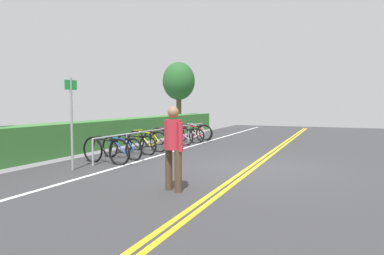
% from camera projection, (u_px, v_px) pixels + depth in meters
% --- Properties ---
extents(ground_plane, '(35.06, 10.65, 0.05)m').
position_uv_depth(ground_plane, '(253.00, 168.00, 9.24)').
color(ground_plane, '#353538').
extents(centre_line_yellow_inner, '(31.56, 0.10, 0.00)m').
position_uv_depth(centre_line_yellow_inner, '(256.00, 167.00, 9.20)').
color(centre_line_yellow_inner, gold).
rests_on(centre_line_yellow_inner, ground_plane).
extents(centre_line_yellow_outer, '(31.56, 0.10, 0.00)m').
position_uv_depth(centre_line_yellow_outer, '(250.00, 167.00, 9.26)').
color(centre_line_yellow_outer, gold).
rests_on(centre_line_yellow_outer, ground_plane).
extents(bike_lane_stripe_white, '(31.56, 0.12, 0.00)m').
position_uv_depth(bike_lane_stripe_white, '(145.00, 159.00, 10.49)').
color(bike_lane_stripe_white, white).
rests_on(bike_lane_stripe_white, ground_plane).
extents(bike_rack, '(8.16, 0.05, 0.75)m').
position_uv_depth(bike_rack, '(163.00, 133.00, 13.11)').
color(bike_rack, '#9EA0A5').
rests_on(bike_rack, ground_plane).
extents(bicycle_0, '(0.46, 1.74, 0.77)m').
position_uv_depth(bicycle_0, '(106.00, 151.00, 9.76)').
color(bicycle_0, black).
rests_on(bicycle_0, ground_plane).
extents(bicycle_1, '(0.54, 1.69, 0.71)m').
position_uv_depth(bicycle_1, '(122.00, 148.00, 10.60)').
color(bicycle_1, black).
rests_on(bicycle_1, ground_plane).
extents(bicycle_2, '(0.46, 1.65, 0.70)m').
position_uv_depth(bicycle_2, '(136.00, 144.00, 11.56)').
color(bicycle_2, black).
rests_on(bicycle_2, ground_plane).
extents(bicycle_3, '(0.46, 1.75, 0.77)m').
position_uv_depth(bicycle_3, '(147.00, 141.00, 12.31)').
color(bicycle_3, black).
rests_on(bicycle_3, ground_plane).
extents(bicycle_4, '(0.54, 1.73, 0.69)m').
position_uv_depth(bicycle_4, '(161.00, 140.00, 13.10)').
color(bicycle_4, black).
rests_on(bicycle_4, ground_plane).
extents(bicycle_5, '(0.59, 1.77, 0.75)m').
position_uv_depth(bicycle_5, '(171.00, 137.00, 14.05)').
color(bicycle_5, black).
rests_on(bicycle_5, ground_plane).
extents(bicycle_6, '(0.61, 1.57, 0.69)m').
position_uv_depth(bicycle_6, '(185.00, 136.00, 14.79)').
color(bicycle_6, black).
rests_on(bicycle_6, ground_plane).
extents(bicycle_7, '(0.58, 1.78, 0.78)m').
position_uv_depth(bicycle_7, '(192.00, 133.00, 15.50)').
color(bicycle_7, black).
rests_on(bicycle_7, ground_plane).
extents(bicycle_8, '(0.62, 1.68, 0.76)m').
position_uv_depth(bicycle_8, '(197.00, 132.00, 16.50)').
color(bicycle_8, black).
rests_on(bicycle_8, ground_plane).
extents(pedestrian, '(0.32, 0.46, 1.62)m').
position_uv_depth(pedestrian, '(173.00, 143.00, 6.64)').
color(pedestrian, '#4C3826').
rests_on(pedestrian, ground_plane).
extents(sign_post_near, '(0.36, 0.08, 2.31)m').
position_uv_depth(sign_post_near, '(71.00, 115.00, 8.70)').
color(sign_post_near, gray).
rests_on(sign_post_near, ground_plane).
extents(hedge_backdrop, '(17.11, 0.99, 1.03)m').
position_uv_depth(hedge_backdrop, '(132.00, 130.00, 15.38)').
color(hedge_backdrop, '#387533').
rests_on(hedge_backdrop, ground_plane).
extents(tree_mid, '(2.02, 2.02, 4.26)m').
position_uv_depth(tree_mid, '(179.00, 82.00, 21.89)').
color(tree_mid, brown).
rests_on(tree_mid, ground_plane).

